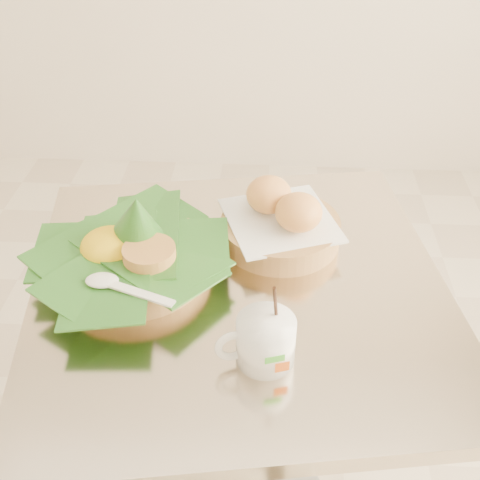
# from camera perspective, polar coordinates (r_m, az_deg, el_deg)

# --- Properties ---
(cafe_table) EXTENTS (0.80, 0.80, 0.75)m
(cafe_table) POSITION_cam_1_polar(r_m,az_deg,el_deg) (1.18, -0.04, -12.30)
(cafe_table) COLOR gray
(cafe_table) RESTS_ON floor
(rice_basket) EXTENTS (0.33, 0.33, 0.17)m
(rice_basket) POSITION_cam_1_polar(r_m,az_deg,el_deg) (1.04, -10.23, -0.94)
(rice_basket) COLOR tan
(rice_basket) RESTS_ON cafe_table
(bread_basket) EXTENTS (0.24, 0.24, 0.11)m
(bread_basket) POSITION_cam_1_polar(r_m,az_deg,el_deg) (1.10, 3.91, 1.68)
(bread_basket) COLOR tan
(bread_basket) RESTS_ON cafe_table
(coffee_mug) EXTENTS (0.12, 0.09, 0.15)m
(coffee_mug) POSITION_cam_1_polar(r_m,az_deg,el_deg) (0.88, 2.30, -9.43)
(coffee_mug) COLOR white
(coffee_mug) RESTS_ON cafe_table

